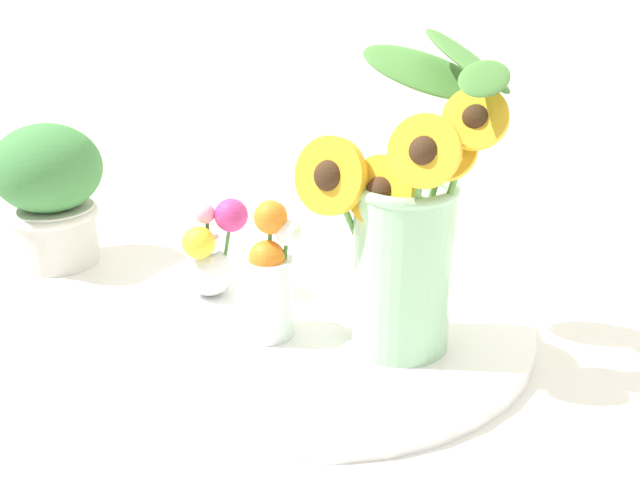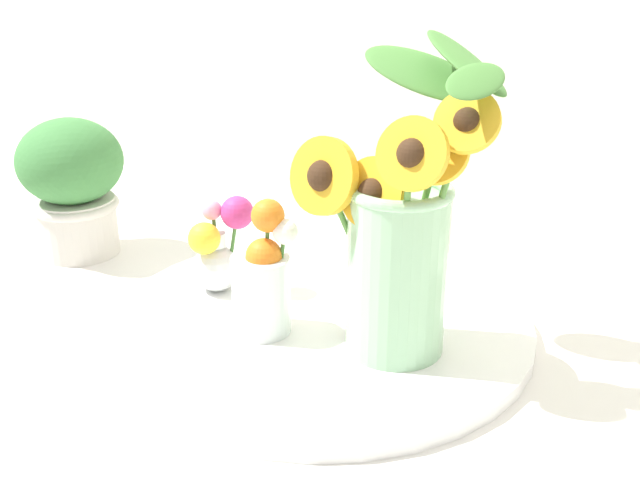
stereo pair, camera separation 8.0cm
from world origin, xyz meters
name	(u,v)px [view 1 (the left image)]	position (x,y,z in m)	size (l,w,h in m)	color
ground_plane	(306,334)	(0.00, 0.00, 0.00)	(6.00, 6.00, 0.00)	silver
serving_tray	(320,322)	(0.01, 0.02, 0.01)	(0.53, 0.53, 0.02)	white
mason_jar_sunflowers	(405,238)	(0.12, 0.01, 0.15)	(0.23, 0.19, 0.36)	#99CC9E
vase_small_center	(266,282)	(-0.02, -0.05, 0.09)	(0.07, 0.07, 0.17)	white
vase_bulb_right	(212,253)	(-0.14, 0.00, 0.08)	(0.08, 0.08, 0.13)	white
potted_plant	(48,190)	(-0.44, 0.00, 0.12)	(0.16, 0.16, 0.21)	beige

